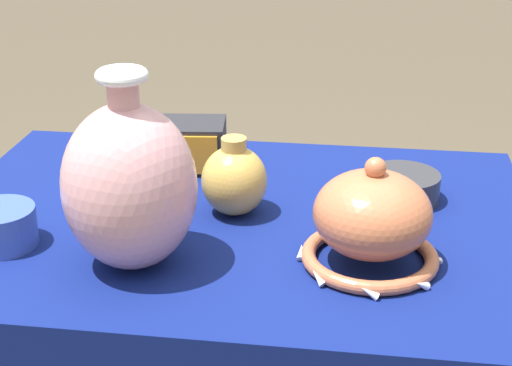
{
  "coord_description": "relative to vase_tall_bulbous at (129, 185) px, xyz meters",
  "views": [
    {
      "loc": [
        0.2,
        -1.18,
        1.35
      ],
      "look_at": [
        0.05,
        -0.11,
        0.88
      ],
      "focal_mm": 55.0,
      "sensor_mm": 36.0,
      "label": 1
    }
  ],
  "objects": [
    {
      "name": "vase_tall_bulbous",
      "position": [
        0.0,
        0.0,
        0.0
      ],
      "size": [
        0.2,
        0.2,
        0.3
      ],
      "color": "#D19399",
      "rests_on": "display_table"
    },
    {
      "name": "cup_wide_teal",
      "position": [
        -0.04,
        0.17,
        -0.09
      ],
      "size": [
        0.1,
        0.1,
        0.07
      ],
      "color": "teal",
      "rests_on": "display_table"
    },
    {
      "name": "jar_round_ochre",
      "position": [
        0.12,
        0.19,
        -0.07
      ],
      "size": [
        0.11,
        0.11,
        0.14
      ],
      "color": "gold",
      "rests_on": "display_table"
    },
    {
      "name": "mosaic_tile_box",
      "position": [
        -0.01,
        0.38,
        -0.08
      ],
      "size": [
        0.18,
        0.13,
        0.09
      ],
      "rotation": [
        0.0,
        0.0,
        0.11
      ],
      "color": "#232328",
      "rests_on": "display_table"
    },
    {
      "name": "display_table",
      "position": [
        0.12,
        0.17,
        -0.22
      ],
      "size": [
        1.01,
        0.72,
        0.77
      ],
      "color": "#38383D",
      "rests_on": "ground_plane"
    },
    {
      "name": "vase_dome_bell",
      "position": [
        0.35,
        0.05,
        -0.06
      ],
      "size": [
        0.22,
        0.22,
        0.17
      ],
      "color": "#BC6642",
      "rests_on": "display_table"
    },
    {
      "name": "pot_squat_cobalt",
      "position": [
        -0.22,
        0.03,
        -0.1
      ],
      "size": [
        0.11,
        0.11,
        0.06
      ],
      "primitive_type": "cylinder",
      "color": "#3851A8",
      "rests_on": "display_table"
    },
    {
      "name": "pot_squat_charcoal",
      "position": [
        0.4,
        0.29,
        -0.1
      ],
      "size": [
        0.13,
        0.13,
        0.05
      ],
      "primitive_type": "cylinder",
      "color": "#2D2D33",
      "rests_on": "display_table"
    }
  ]
}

